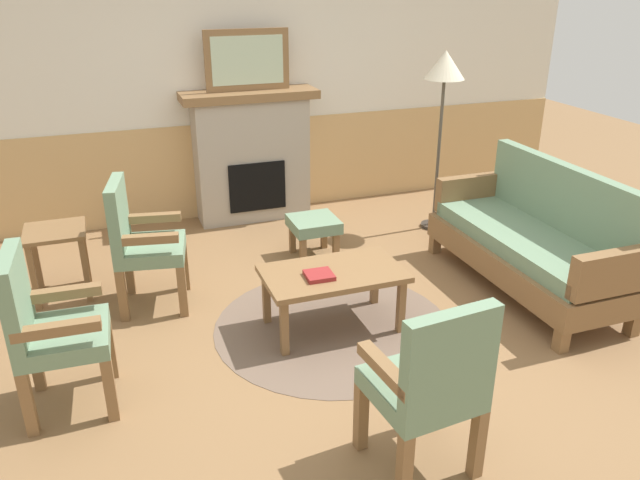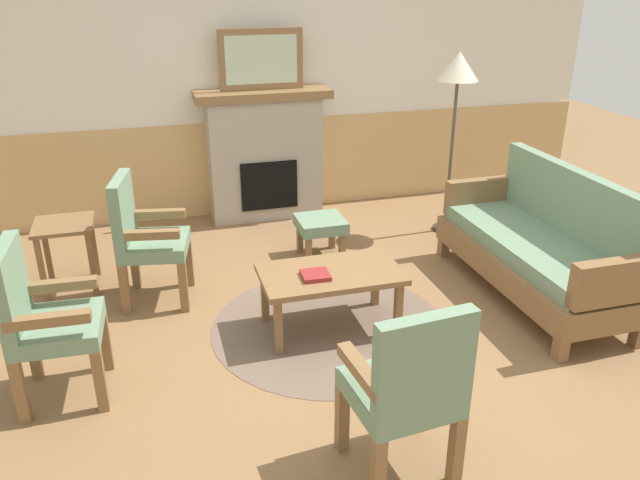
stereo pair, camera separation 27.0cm
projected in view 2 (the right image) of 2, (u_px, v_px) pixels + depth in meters
name	position (u px, v px, depth m)	size (l,w,h in m)	color
ground_plane	(334.00, 331.00, 4.38)	(14.00, 14.00, 0.00)	olive
wall_back	(257.00, 82.00, 6.15)	(7.20, 0.14, 2.70)	silver
fireplace	(265.00, 154.00, 6.19)	(1.30, 0.44, 1.28)	#A39989
framed_picture	(261.00, 60.00, 5.83)	(0.80, 0.04, 0.56)	brown
couch	(539.00, 247.00, 4.73)	(0.70, 1.80, 0.98)	brown
coffee_table	(330.00, 278.00, 4.28)	(0.96, 0.56, 0.44)	brown
round_rug	(330.00, 326.00, 4.43)	(1.68, 1.68, 0.01)	brown
book_on_table	(316.00, 275.00, 4.16)	(0.18, 0.18, 0.03)	maroon
footstool	(321.00, 226.00, 5.41)	(0.40, 0.40, 0.36)	brown
armchair_near_fireplace	(144.00, 234.00, 4.59)	(0.56, 0.56, 0.98)	brown
armchair_by_window_left	(42.00, 316.00, 3.51)	(0.50, 0.50, 0.98)	brown
armchair_front_left	(408.00, 385.00, 2.92)	(0.52, 0.52, 0.98)	brown
side_table	(65.00, 237.00, 4.82)	(0.44, 0.44, 0.55)	brown
floor_lamp_by_couch	(458.00, 78.00, 5.52)	(0.36, 0.36, 1.68)	#332D28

